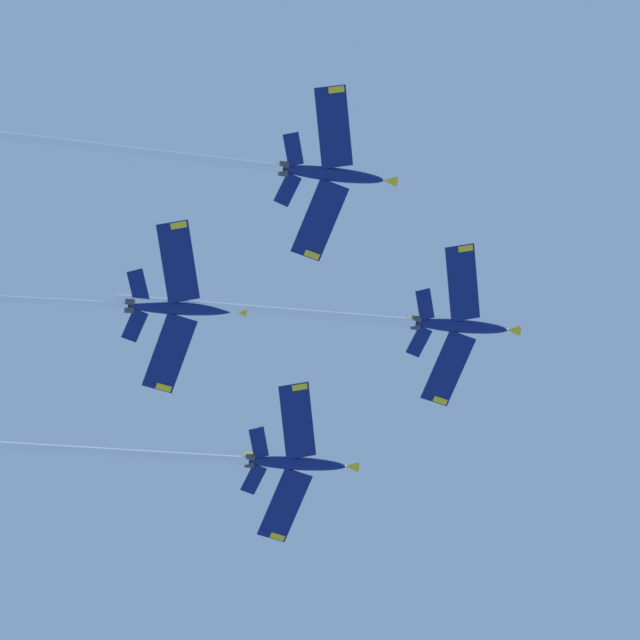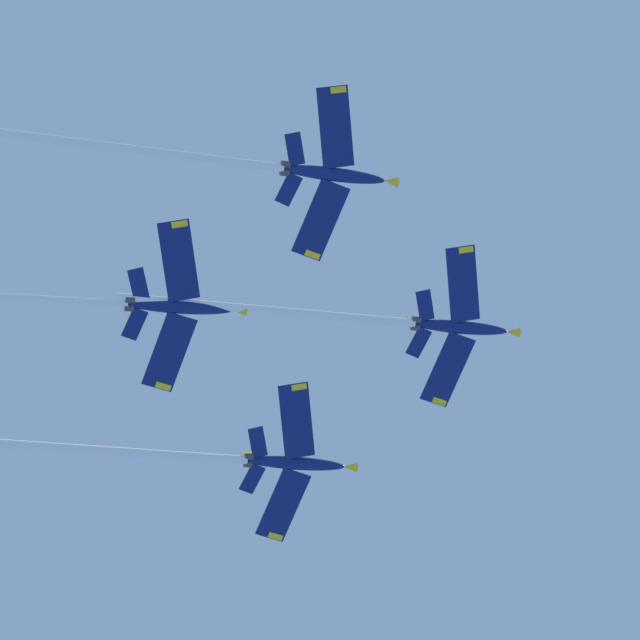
# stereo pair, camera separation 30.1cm
# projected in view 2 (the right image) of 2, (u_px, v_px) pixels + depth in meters

# --- Properties ---
(jet_lead) EXTENTS (47.45, 20.12, 13.18)m
(jet_lead) POSITION_uv_depth(u_px,v_px,m) (379.00, 320.00, 160.16)
(jet_lead) COLOR navy
(jet_left_wing) EXTENTS (44.58, 20.13, 11.69)m
(jet_left_wing) POSITION_uv_depth(u_px,v_px,m) (222.00, 458.00, 159.34)
(jet_left_wing) COLOR navy
(jet_right_wing) EXTENTS (46.39, 20.13, 12.68)m
(jet_right_wing) POSITION_uv_depth(u_px,v_px,m) (256.00, 165.00, 151.28)
(jet_right_wing) COLOR navy
(jet_slot) EXTENTS (45.58, 20.07, 12.98)m
(jet_slot) POSITION_uv_depth(u_px,v_px,m) (126.00, 304.00, 151.94)
(jet_slot) COLOR navy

